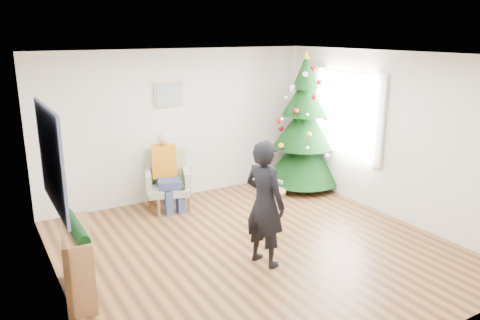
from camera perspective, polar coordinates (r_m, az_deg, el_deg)
floor at (r=6.55m, az=1.94°, el=-10.67°), size 5.00×5.00×0.00m
ceiling at (r=5.89m, az=2.17°, el=12.71°), size 5.00×5.00×0.00m
wall_back at (r=8.25m, az=-7.32°, el=4.28°), size 5.00×0.00×5.00m
wall_front at (r=4.30m, az=20.32°, el=-7.11°), size 5.00×0.00×5.00m
wall_left at (r=5.24m, az=-21.73°, el=-3.23°), size 0.00×5.00×5.00m
wall_right at (r=7.69m, az=18.00°, el=2.82°), size 0.00×5.00×5.00m
window_panel at (r=8.31m, az=12.86°, el=5.50°), size 0.04×1.30×1.40m
curtains at (r=8.29m, az=12.71°, el=5.49°), size 0.05×1.75×1.50m
christmas_tree at (r=8.74m, az=7.75°, el=3.89°), size 1.41×1.41×2.55m
stool at (r=6.91m, az=3.73°, el=-6.22°), size 0.44×0.44×0.65m
laptop at (r=6.79m, az=3.77°, el=-3.60°), size 0.42×0.41×0.03m
armchair at (r=7.93m, az=-8.79°, el=-3.28°), size 0.85×0.83×0.98m
seated_person at (r=7.79m, az=-8.88°, el=-1.34°), size 0.49×0.63×1.28m
standing_man at (r=5.84m, az=3.04°, el=-5.34°), size 0.54×0.68×1.62m
game_controller at (r=5.82m, az=4.66°, el=-2.63°), size 0.07×0.13×0.04m
console at (r=5.62m, az=-19.10°, el=-11.66°), size 0.46×1.04×0.80m
garland at (r=5.45m, az=-19.49°, el=-7.71°), size 0.14×0.90×0.14m
tapestry at (r=5.47m, az=-22.09°, el=0.21°), size 0.03×1.50×1.15m
framed_picture at (r=8.05m, az=-8.67°, el=7.92°), size 0.52×0.05×0.42m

